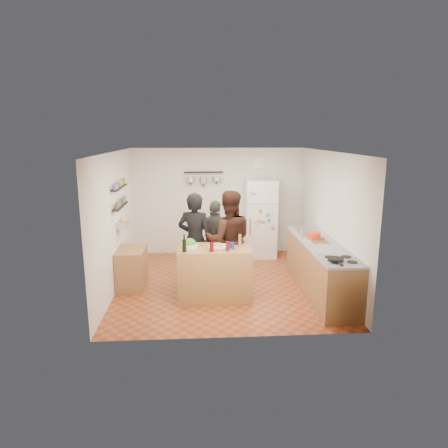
{
  "coord_description": "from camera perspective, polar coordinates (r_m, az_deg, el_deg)",
  "views": [
    {
      "loc": [
        -0.47,
        -7.24,
        2.81
      ],
      "look_at": [
        0.0,
        0.1,
        1.15
      ],
      "focal_mm": 32.0,
      "sensor_mm": 36.0,
      "label": 1
    }
  ],
  "objects": [
    {
      "name": "person_center",
      "position": [
        7.3,
        0.68,
        -2.33
      ],
      "size": [
        0.89,
        0.69,
        1.83
      ],
      "primitive_type": "imported",
      "rotation": [
        0.0,
        0.0,
        3.14
      ],
      "color": "black",
      "rests_on": "floor"
    },
    {
      "name": "pizza",
      "position": [
        6.83,
        -0.75,
        -3.17
      ],
      "size": [
        0.34,
        0.34,
        0.02
      ],
      "primitive_type": "cylinder",
      "color": "beige",
      "rests_on": "pizza_board"
    },
    {
      "name": "pot_rack",
      "position": [
        9.28,
        -2.94,
        7.39
      ],
      "size": [
        0.9,
        0.04,
        0.04
      ],
      "primitive_type": "cube",
      "color": "black",
      "rests_on": "back_wall"
    },
    {
      "name": "wine_glass_far",
      "position": [
        6.65,
        0.53,
        -3.16
      ],
      "size": [
        0.07,
        0.07,
        0.16
      ],
      "primitive_type": "cylinder",
      "color": "#630813",
      "rests_on": "prep_island"
    },
    {
      "name": "counter_run",
      "position": [
        7.42,
        13.64,
        -6.2
      ],
      "size": [
        0.63,
        2.63,
        0.9
      ],
      "primitive_type": "cube",
      "color": "#9E7042",
      "rests_on": "floor"
    },
    {
      "name": "wall_clock",
      "position": [
        9.45,
        5.04,
        8.67
      ],
      "size": [
        0.3,
        0.03,
        0.3
      ],
      "primitive_type": "cylinder",
      "rotation": [
        1.57,
        0.0,
        0.0
      ],
      "color": "silver",
      "rests_on": "back_wall"
    },
    {
      "name": "salad_bowl",
      "position": [
        6.89,
        -4.94,
        -3.08
      ],
      "size": [
        0.28,
        0.28,
        0.06
      ],
      "primitive_type": "cylinder",
      "color": "white",
      "rests_on": "prep_island"
    },
    {
      "name": "wine_glass_near",
      "position": [
        6.6,
        -1.78,
        -3.28
      ],
      "size": [
        0.07,
        0.07,
        0.16
      ],
      "primitive_type": "cylinder",
      "color": "#550709",
      "rests_on": "prep_island"
    },
    {
      "name": "side_table",
      "position": [
        7.71,
        -13.02,
        -6.1
      ],
      "size": [
        0.5,
        0.8,
        0.73
      ],
      "primitive_type": "cube",
      "color": "#9C6A41",
      "rests_on": "floor"
    },
    {
      "name": "red_bowl",
      "position": [
        7.59,
        12.67,
        -1.58
      ],
      "size": [
        0.26,
        0.26,
        0.11
      ],
      "primitive_type": "cylinder",
      "color": "red",
      "rests_on": "counter_run"
    },
    {
      "name": "cutting_board",
      "position": [
        7.43,
        13.46,
        -2.45
      ],
      "size": [
        0.3,
        0.4,
        0.02
      ],
      "primitive_type": "cube",
      "color": "olive",
      "rests_on": "counter_run"
    },
    {
      "name": "spice_shelf_lower",
      "position": [
        7.69,
        -14.57,
        2.5
      ],
      "size": [
        0.12,
        1.0,
        0.02
      ],
      "primitive_type": "cube",
      "color": "black",
      "rests_on": "left_wall"
    },
    {
      "name": "fridge",
      "position": [
        9.3,
        5.19,
        0.82
      ],
      "size": [
        0.7,
        0.68,
        1.8
      ],
      "primitive_type": "cube",
      "color": "white",
      "rests_on": "floor"
    },
    {
      "name": "person_left",
      "position": [
        7.41,
        -4.15,
        -2.31
      ],
      "size": [
        0.74,
        0.59,
        1.78
      ],
      "primitive_type": "imported",
      "rotation": [
        0.0,
        0.0,
        2.86
      ],
      "color": "black",
      "rests_on": "floor"
    },
    {
      "name": "wine_bottle",
      "position": [
        6.62,
        -5.69,
        -3.11
      ],
      "size": [
        0.07,
        0.07,
        0.2
      ],
      "primitive_type": "cylinder",
      "color": "black",
      "rests_on": "prep_island"
    },
    {
      "name": "person_back",
      "position": [
        7.91,
        -1.17,
        -2.19
      ],
      "size": [
        0.98,
        0.68,
        1.55
      ],
      "primitive_type": "imported",
      "rotation": [
        0.0,
        0.0,
        2.77
      ],
      "color": "#302E2A",
      "rests_on": "floor"
    },
    {
      "name": "salt_canister",
      "position": [
        6.74,
        1.16,
        -3.12
      ],
      "size": [
        0.07,
        0.07,
        0.12
      ],
      "primitive_type": "cylinder",
      "color": "navy",
      "rests_on": "prep_island"
    },
    {
      "name": "pizza_board",
      "position": [
        6.84,
        -0.75,
        -3.32
      ],
      "size": [
        0.42,
        0.34,
        0.02
      ],
      "primitive_type": "cube",
      "color": "#8F5E34",
      "rests_on": "prep_island"
    },
    {
      "name": "room_shell",
      "position": [
        7.8,
        -0.14,
        1.18
      ],
      "size": [
        4.2,
        4.2,
        4.2
      ],
      "color": "brown",
      "rests_on": "ground"
    },
    {
      "name": "spice_shelf_upper",
      "position": [
        7.64,
        -14.71,
        5.09
      ],
      "size": [
        0.12,
        1.0,
        0.02
      ],
      "primitive_type": "cube",
      "color": "black",
      "rests_on": "left_wall"
    },
    {
      "name": "produce_basket",
      "position": [
        7.75,
        -14.21,
        -0.04
      ],
      "size": [
        0.18,
        0.35,
        0.14
      ],
      "primitive_type": "cube",
      "color": "silver",
      "rests_on": "left_wall"
    },
    {
      "name": "sink",
      "position": [
        8.07,
        12.04,
        -1.14
      ],
      "size": [
        0.5,
        0.8,
        0.03
      ],
      "primitive_type": "cube",
      "color": "silver",
      "rests_on": "counter_run"
    },
    {
      "name": "prep_island",
      "position": [
        7.0,
        -1.41,
        -6.95
      ],
      "size": [
        1.25,
        0.72,
        0.91
      ],
      "primitive_type": "cube",
      "color": "#A0713A",
      "rests_on": "floor"
    },
    {
      "name": "pepper_mill",
      "position": [
        6.91,
        2.28,
        -2.51
      ],
      "size": [
        0.05,
        0.05,
        0.17
      ],
      "primitive_type": "cylinder",
      "color": "olive",
      "rests_on": "prep_island"
    },
    {
      "name": "stove_top",
      "position": [
        6.42,
        16.34,
        -5.02
      ],
      "size": [
        0.6,
        0.62,
        0.02
      ],
      "primitive_type": "cube",
      "color": "white",
      "rests_on": "counter_run"
    },
    {
      "name": "skillet",
      "position": [
        6.34,
        15.64,
        -4.89
      ],
      "size": [
        0.24,
        0.24,
        0.05
      ],
      "primitive_type": "cylinder",
      "color": "black",
      "rests_on": "stove_top"
    }
  ]
}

